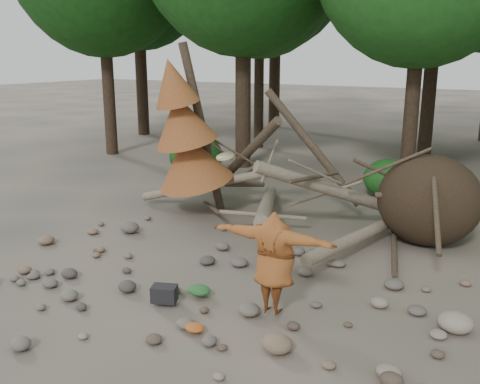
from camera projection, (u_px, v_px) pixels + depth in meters
The scene contains 12 objects.
ground at pixel (221, 291), 9.40m from camera, with size 120.00×120.00×0.00m, color #514C44.
deadfall_pile at pixel (401, 199), 11.72m from camera, with size 8.55×5.24×3.30m.
dead_conifer at pixel (186, 134), 13.20m from camera, with size 2.06×2.16×4.35m.
bush_left at pixel (196, 156), 17.92m from camera, with size 1.80×1.80×1.44m, color #154913.
bush_mid at pixel (388, 178), 15.39m from camera, with size 1.40×1.40×1.12m, color #1D5C1A.
frisbee_thrower at pixel (274, 262), 8.26m from camera, with size 2.30×0.81×2.41m.
backpack at pixel (164, 297), 8.85m from camera, with size 0.41×0.27×0.27m, color black.
cloth_green at pixel (199, 293), 9.14m from camera, with size 0.42×0.35×0.16m, color #26602A.
cloth_orange at pixel (195, 331), 7.94m from camera, with size 0.30×0.25×0.11m, color #AE511D.
boulder_front_right at pixel (277, 344), 7.43m from camera, with size 0.44×0.40×0.26m, color #7A644C.
boulder_mid_right at pixel (455, 322), 7.97m from camera, with size 0.52×0.47×0.31m, color gray.
boulder_mid_left at pixel (130, 227), 12.40m from camera, with size 0.45×0.40×0.27m, color #5C574E.
Camera 1 is at (4.65, -7.31, 4.04)m, focal length 40.00 mm.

